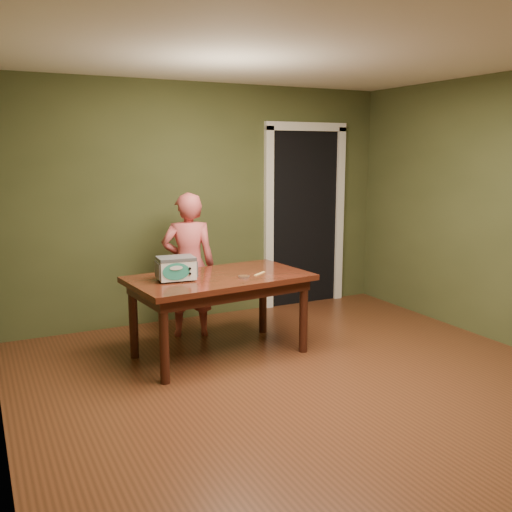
% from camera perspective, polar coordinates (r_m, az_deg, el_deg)
% --- Properties ---
extents(floor, '(5.00, 5.00, 0.00)m').
position_cam_1_polar(floor, '(4.55, 7.05, -13.84)').
color(floor, '#5C2E1A').
rests_on(floor, ground).
extents(room_shell, '(4.52, 5.02, 2.61)m').
position_cam_1_polar(room_shell, '(4.15, 7.58, 8.18)').
color(room_shell, '#474F2A').
rests_on(room_shell, ground).
extents(doorway, '(1.10, 0.66, 2.25)m').
position_cam_1_polar(doorway, '(7.24, 3.64, 4.02)').
color(doorway, black).
rests_on(doorway, ground).
extents(dining_table, '(1.68, 1.05, 0.75)m').
position_cam_1_polar(dining_table, '(5.21, -3.69, -3.06)').
color(dining_table, '#37160C').
rests_on(dining_table, floor).
extents(toy_oven, '(0.36, 0.26, 0.21)m').
position_cam_1_polar(toy_oven, '(5.02, -7.99, -1.16)').
color(toy_oven, '#4C4F54').
rests_on(toy_oven, dining_table).
extents(baking_pan, '(0.10, 0.10, 0.02)m').
position_cam_1_polar(baking_pan, '(5.08, -1.21, -2.08)').
color(baking_pan, silver).
rests_on(baking_pan, dining_table).
extents(spatula, '(0.16, 0.13, 0.01)m').
position_cam_1_polar(spatula, '(5.24, 0.38, -1.78)').
color(spatula, '#EDC067').
rests_on(spatula, dining_table).
extents(child, '(0.61, 0.49, 1.46)m').
position_cam_1_polar(child, '(5.79, -6.74, -0.91)').
color(child, '#C55151').
rests_on(child, floor).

